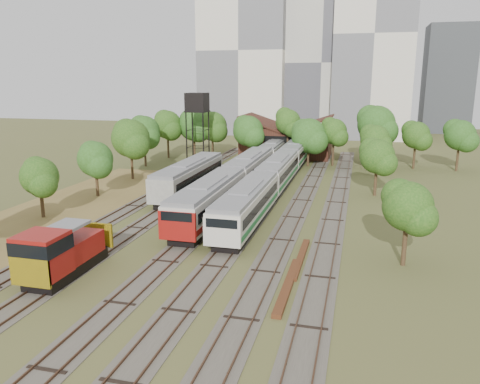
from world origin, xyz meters
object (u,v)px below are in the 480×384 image
(railcar_green_set, at_px, (278,172))
(water_tower, at_px, (197,104))
(railcar_red_set, at_px, (232,183))
(shunter_locomotive, at_px, (58,254))

(railcar_green_set, height_order, water_tower, water_tower)
(railcar_red_set, relative_size, railcar_green_set, 0.66)
(railcar_red_set, xyz_separation_m, shunter_locomotive, (-6.00, -24.61, -0.23))
(railcar_red_set, distance_m, water_tower, 26.80)
(railcar_red_set, height_order, railcar_green_set, railcar_red_set)
(railcar_green_set, bearing_deg, shunter_locomotive, -106.90)
(water_tower, bearing_deg, railcar_green_set, -41.43)
(railcar_green_set, distance_m, water_tower, 22.97)
(shunter_locomotive, bearing_deg, water_tower, 97.44)
(shunter_locomotive, distance_m, water_tower, 48.25)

